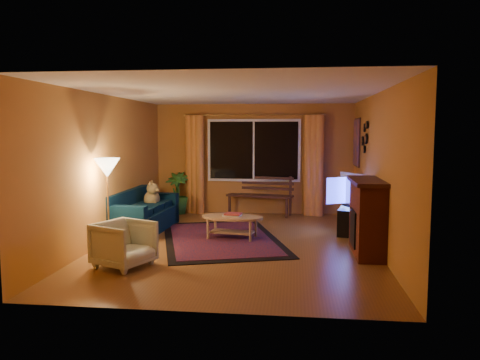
# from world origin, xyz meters

# --- Properties ---
(floor) EXTENTS (4.50, 6.00, 0.02)m
(floor) POSITION_xyz_m (0.00, 0.00, -0.01)
(floor) COLOR brown
(floor) RESTS_ON ground
(ceiling) EXTENTS (4.50, 6.00, 0.02)m
(ceiling) POSITION_xyz_m (0.00, 0.00, 2.51)
(ceiling) COLOR white
(ceiling) RESTS_ON ground
(wall_back) EXTENTS (4.50, 0.02, 2.50)m
(wall_back) POSITION_xyz_m (0.00, 3.01, 1.25)
(wall_back) COLOR #BF7B34
(wall_back) RESTS_ON ground
(wall_left) EXTENTS (0.02, 6.00, 2.50)m
(wall_left) POSITION_xyz_m (-2.26, 0.00, 1.25)
(wall_left) COLOR #BF7B34
(wall_left) RESTS_ON ground
(wall_right) EXTENTS (0.02, 6.00, 2.50)m
(wall_right) POSITION_xyz_m (2.26, 0.00, 1.25)
(wall_right) COLOR #BF7B34
(wall_right) RESTS_ON ground
(window) EXTENTS (2.00, 0.02, 1.30)m
(window) POSITION_xyz_m (0.00, 2.94, 1.45)
(window) COLOR black
(window) RESTS_ON wall_back
(curtain_rod) EXTENTS (3.20, 0.03, 0.03)m
(curtain_rod) POSITION_xyz_m (0.00, 2.90, 2.25)
(curtain_rod) COLOR #BF8C3F
(curtain_rod) RESTS_ON wall_back
(curtain_left) EXTENTS (0.36, 0.36, 2.24)m
(curtain_left) POSITION_xyz_m (-1.35, 2.88, 1.12)
(curtain_left) COLOR orange
(curtain_left) RESTS_ON ground
(curtain_right) EXTENTS (0.36, 0.36, 2.24)m
(curtain_right) POSITION_xyz_m (1.35, 2.88, 1.12)
(curtain_right) COLOR orange
(curtain_right) RESTS_ON ground
(bench) EXTENTS (1.53, 0.73, 0.44)m
(bench) POSITION_xyz_m (0.16, 2.75, 0.22)
(bench) COLOR black
(bench) RESTS_ON ground
(potted_plant) EXTENTS (0.57, 0.57, 0.95)m
(potted_plant) POSITION_xyz_m (-1.74, 2.73, 0.47)
(potted_plant) COLOR #235B1E
(potted_plant) RESTS_ON ground
(sofa) EXTENTS (0.94, 1.95, 0.77)m
(sofa) POSITION_xyz_m (-1.92, 0.82, 0.39)
(sofa) COLOR black
(sofa) RESTS_ON ground
(dog) EXTENTS (0.40, 0.48, 0.46)m
(dog) POSITION_xyz_m (-1.87, 1.25, 0.61)
(dog) COLOR olive
(dog) RESTS_ON sofa
(armchair) EXTENTS (0.86, 0.89, 0.70)m
(armchair) POSITION_xyz_m (-1.42, -1.49, 0.35)
(armchair) COLOR beige
(armchair) RESTS_ON ground
(floor_lamp) EXTENTS (0.24, 0.24, 1.46)m
(floor_lamp) POSITION_xyz_m (-2.00, -0.61, 0.73)
(floor_lamp) COLOR #BF8C3F
(floor_lamp) RESTS_ON ground
(rug) EXTENTS (2.74, 3.48, 0.02)m
(rug) POSITION_xyz_m (-0.34, 0.33, 0.01)
(rug) COLOR maroon
(rug) RESTS_ON ground
(coffee_table) EXTENTS (1.27, 1.27, 0.40)m
(coffee_table) POSITION_xyz_m (-0.15, 0.38, 0.20)
(coffee_table) COLOR tan
(coffee_table) RESTS_ON ground
(tv_console) EXTENTS (0.62, 1.21, 0.48)m
(tv_console) POSITION_xyz_m (2.00, 1.21, 0.24)
(tv_console) COLOR black
(tv_console) RESTS_ON ground
(television) EXTENTS (0.61, 1.01, 0.61)m
(television) POSITION_xyz_m (2.00, 1.21, 0.79)
(television) COLOR black
(television) RESTS_ON tv_console
(fireplace) EXTENTS (0.40, 1.20, 1.10)m
(fireplace) POSITION_xyz_m (2.05, -0.40, 0.55)
(fireplace) COLOR maroon
(fireplace) RESTS_ON ground
(mirror_cluster) EXTENTS (0.06, 0.60, 0.56)m
(mirror_cluster) POSITION_xyz_m (2.21, 1.30, 1.80)
(mirror_cluster) COLOR black
(mirror_cluster) RESTS_ON wall_right
(painting) EXTENTS (0.04, 0.76, 0.96)m
(painting) POSITION_xyz_m (2.22, 2.45, 1.65)
(painting) COLOR orange
(painting) RESTS_ON wall_right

